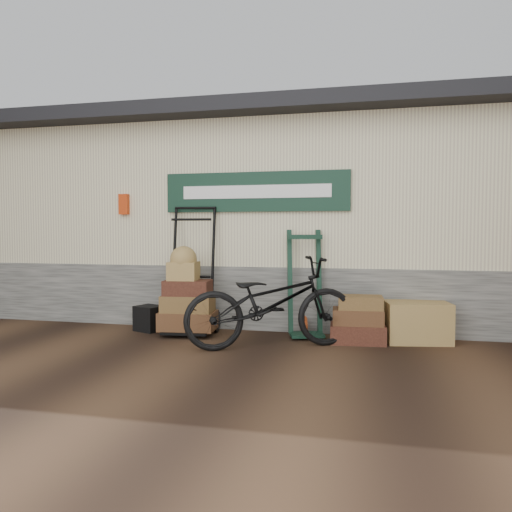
{
  "coord_description": "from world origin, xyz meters",
  "views": [
    {
      "loc": [
        1.28,
        -5.81,
        1.42
      ],
      "look_at": [
        -0.28,
        0.9,
        1.06
      ],
      "focal_mm": 35.0,
      "sensor_mm": 36.0,
      "label": 1
    }
  ],
  "objects_px": {
    "suitcase_stack": "(358,319)",
    "wicker_hamper": "(417,322)",
    "green_barrow": "(305,283)",
    "black_trunk": "(149,318)",
    "bicycle": "(271,298)",
    "porter_trolley": "(192,268)"
  },
  "relations": [
    {
      "from": "black_trunk",
      "to": "bicycle",
      "type": "distance_m",
      "value": 2.02
    },
    {
      "from": "suitcase_stack",
      "to": "bicycle",
      "type": "relative_size",
      "value": 0.32
    },
    {
      "from": "porter_trolley",
      "to": "bicycle",
      "type": "relative_size",
      "value": 0.85
    },
    {
      "from": "porter_trolley",
      "to": "black_trunk",
      "type": "relative_size",
      "value": 5.05
    },
    {
      "from": "green_barrow",
      "to": "black_trunk",
      "type": "distance_m",
      "value": 2.25
    },
    {
      "from": "wicker_hamper",
      "to": "bicycle",
      "type": "distance_m",
      "value": 1.92
    },
    {
      "from": "porter_trolley",
      "to": "wicker_hamper",
      "type": "distance_m",
      "value": 3.06
    },
    {
      "from": "bicycle",
      "to": "suitcase_stack",
      "type": "bearing_deg",
      "value": -87.35
    },
    {
      "from": "wicker_hamper",
      "to": "green_barrow",
      "type": "bearing_deg",
      "value": 178.82
    },
    {
      "from": "wicker_hamper",
      "to": "bicycle",
      "type": "bearing_deg",
      "value": -157.2
    },
    {
      "from": "green_barrow",
      "to": "suitcase_stack",
      "type": "bearing_deg",
      "value": -35.56
    },
    {
      "from": "green_barrow",
      "to": "black_trunk",
      "type": "height_order",
      "value": "green_barrow"
    },
    {
      "from": "bicycle",
      "to": "wicker_hamper",
      "type": "bearing_deg",
      "value": -92.18
    },
    {
      "from": "porter_trolley",
      "to": "green_barrow",
      "type": "bearing_deg",
      "value": -1.3
    },
    {
      "from": "green_barrow",
      "to": "wicker_hamper",
      "type": "height_order",
      "value": "green_barrow"
    },
    {
      "from": "suitcase_stack",
      "to": "wicker_hamper",
      "type": "bearing_deg",
      "value": 15.52
    },
    {
      "from": "black_trunk",
      "to": "bicycle",
      "type": "relative_size",
      "value": 0.17
    },
    {
      "from": "porter_trolley",
      "to": "wicker_hamper",
      "type": "bearing_deg",
      "value": -3.86
    },
    {
      "from": "green_barrow",
      "to": "wicker_hamper",
      "type": "relative_size",
      "value": 1.82
    },
    {
      "from": "suitcase_stack",
      "to": "bicycle",
      "type": "distance_m",
      "value": 1.18
    },
    {
      "from": "suitcase_stack",
      "to": "porter_trolley",
      "type": "bearing_deg",
      "value": 176.99
    },
    {
      "from": "black_trunk",
      "to": "suitcase_stack",
      "type": "bearing_deg",
      "value": -1.74
    }
  ]
}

